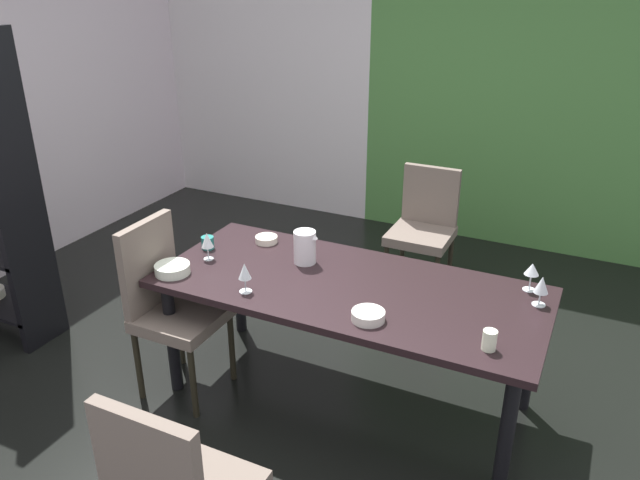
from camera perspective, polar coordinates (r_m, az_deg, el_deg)
name	(u,v)px	position (r m, az deg, el deg)	size (l,w,h in m)	color
ground_plane	(267,387)	(3.84, -4.89, -13.23)	(5.44, 5.60, 0.02)	black
back_panel_interior	(263,68)	(6.30, -5.26, 15.39)	(2.26, 0.10, 2.73)	silver
garden_window_panel	(557,91)	(5.45, 20.84, 12.58)	(3.17, 0.10, 2.73)	#477E3C
dining_table	(348,297)	(3.37, 2.60, -5.23)	(2.08, 0.91, 0.74)	black
chair_head_far	(424,224)	(4.65, 9.51, 1.46)	(0.44, 0.45, 0.95)	#6C5F54
chair_left_near	(168,300)	(3.62, -13.69, -5.36)	(0.45, 0.44, 1.03)	#6C5F54
wine_glass_center	(542,286)	(3.28, 19.61, -3.94)	(0.07, 0.07, 0.16)	silver
wine_glass_south	(207,241)	(3.62, -10.28, -0.07)	(0.07, 0.07, 0.16)	silver
wine_glass_east	(532,270)	(3.41, 18.81, -2.63)	(0.08, 0.08, 0.15)	silver
wine_glass_rear	(245,272)	(3.23, -6.90, -2.93)	(0.07, 0.07, 0.16)	silver
serving_bowl_west	(172,269)	(3.53, -13.34, -2.59)	(0.19, 0.19, 0.05)	silver
serving_bowl_left	(368,316)	(3.02, 4.43, -6.91)	(0.16, 0.16, 0.05)	silver
serving_bowl_right	(266,239)	(3.83, -4.93, 0.06)	(0.14, 0.14, 0.04)	silver
cup_corner	(208,243)	(3.79, -10.23, -0.24)	(0.08, 0.08, 0.08)	#21736C
cup_near_shelf	(489,340)	(2.89, 15.23, -8.82)	(0.06, 0.06, 0.10)	#E8F4CF
pitcher_north	(305,247)	(3.53, -1.38, -0.63)	(0.14, 0.13, 0.19)	white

